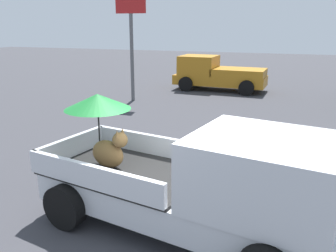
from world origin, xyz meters
TOP-DOWN VIEW (x-y plane):
  - ground_plane at (0.00, 0.00)m, footprint 80.00×80.00m
  - pickup_truck_main at (0.40, -0.08)m, footprint 5.31×3.02m
  - pickup_truck_red at (-2.24, 13.60)m, footprint 4.88×2.35m
  - motel_sign at (-5.32, 9.61)m, footprint 1.40×0.16m

SIDE VIEW (x-z plane):
  - ground_plane at x=0.00m, z-range 0.00..0.00m
  - pickup_truck_red at x=-2.24m, z-range -0.03..1.77m
  - pickup_truck_main at x=0.40m, z-range -0.15..2.09m
  - motel_sign at x=-5.32m, z-range 0.99..5.79m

